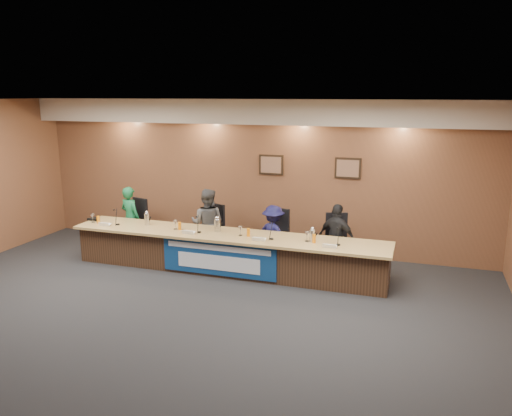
# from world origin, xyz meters

# --- Properties ---
(floor) EXTENTS (10.00, 10.00, 0.00)m
(floor) POSITION_xyz_m (0.00, 0.00, 0.00)
(floor) COLOR black
(floor) RESTS_ON ground
(ceiling) EXTENTS (10.00, 8.00, 0.04)m
(ceiling) POSITION_xyz_m (0.00, 0.00, 3.20)
(ceiling) COLOR silver
(ceiling) RESTS_ON wall_back
(wall_back) EXTENTS (10.00, 0.04, 3.20)m
(wall_back) POSITION_xyz_m (0.00, 4.00, 1.60)
(wall_back) COLOR brown
(wall_back) RESTS_ON floor
(soffit) EXTENTS (10.00, 0.50, 0.50)m
(soffit) POSITION_xyz_m (0.00, 3.75, 2.95)
(soffit) COLOR beige
(soffit) RESTS_ON wall_back
(dais_body) EXTENTS (6.00, 0.80, 0.70)m
(dais_body) POSITION_xyz_m (0.00, 2.40, 0.35)
(dais_body) COLOR #3C2617
(dais_body) RESTS_ON floor
(dais_top) EXTENTS (6.10, 0.95, 0.05)m
(dais_top) POSITION_xyz_m (0.00, 2.35, 0.72)
(dais_top) COLOR #A9874F
(dais_top) RESTS_ON dais_body
(banner) EXTENTS (2.20, 0.02, 0.65)m
(banner) POSITION_xyz_m (0.00, 1.99, 0.38)
(banner) COLOR navy
(banner) RESTS_ON dais_body
(banner_text_upper) EXTENTS (2.00, 0.01, 0.10)m
(banner_text_upper) POSITION_xyz_m (0.00, 1.97, 0.58)
(banner_text_upper) COLOR silver
(banner_text_upper) RESTS_ON banner
(banner_text_lower) EXTENTS (1.60, 0.01, 0.28)m
(banner_text_lower) POSITION_xyz_m (0.00, 1.97, 0.30)
(banner_text_lower) COLOR silver
(banner_text_lower) RESTS_ON banner
(wall_photo_left) EXTENTS (0.52, 0.04, 0.42)m
(wall_photo_left) POSITION_xyz_m (0.40, 3.97, 1.85)
(wall_photo_left) COLOR black
(wall_photo_left) RESTS_ON wall_back
(wall_photo_right) EXTENTS (0.52, 0.04, 0.42)m
(wall_photo_right) POSITION_xyz_m (2.00, 3.97, 1.85)
(wall_photo_right) COLOR black
(wall_photo_right) RESTS_ON wall_back
(panelist_a) EXTENTS (0.58, 0.46, 1.38)m
(panelist_a) POSITION_xyz_m (-2.47, 3.03, 0.69)
(panelist_a) COLOR #146036
(panelist_a) RESTS_ON floor
(panelist_b) EXTENTS (0.75, 0.61, 1.44)m
(panelist_b) POSITION_xyz_m (-0.67, 3.03, 0.72)
(panelist_b) COLOR #48494D
(panelist_b) RESTS_ON floor
(panelist_c) EXTENTS (0.88, 0.69, 1.20)m
(panelist_c) POSITION_xyz_m (0.73, 3.03, 0.60)
(panelist_c) COLOR #12123E
(panelist_c) RESTS_ON floor
(panelist_d) EXTENTS (0.83, 0.57, 1.31)m
(panelist_d) POSITION_xyz_m (1.98, 3.03, 0.66)
(panelist_d) COLOR black
(panelist_d) RESTS_ON floor
(office_chair_a) EXTENTS (0.61, 0.61, 0.08)m
(office_chair_a) POSITION_xyz_m (-2.47, 3.13, 0.48)
(office_chair_a) COLOR black
(office_chair_a) RESTS_ON floor
(office_chair_b) EXTENTS (0.62, 0.62, 0.08)m
(office_chair_b) POSITION_xyz_m (-0.67, 3.13, 0.48)
(office_chair_b) COLOR black
(office_chair_b) RESTS_ON floor
(office_chair_c) EXTENTS (0.55, 0.55, 0.08)m
(office_chair_c) POSITION_xyz_m (0.73, 3.13, 0.48)
(office_chair_c) COLOR black
(office_chair_c) RESTS_ON floor
(office_chair_d) EXTENTS (0.60, 0.60, 0.08)m
(office_chair_d) POSITION_xyz_m (1.98, 3.13, 0.48)
(office_chair_d) COLOR black
(office_chair_d) RESTS_ON floor
(nameplate_a) EXTENTS (0.24, 0.08, 0.10)m
(nameplate_a) POSITION_xyz_m (-2.49, 2.10, 0.80)
(nameplate_a) COLOR white
(nameplate_a) RESTS_ON dais_top
(microphone_a) EXTENTS (0.07, 0.07, 0.02)m
(microphone_a) POSITION_xyz_m (-2.28, 2.27, 0.76)
(microphone_a) COLOR black
(microphone_a) RESTS_ON dais_top
(juice_glass_a) EXTENTS (0.06, 0.06, 0.15)m
(juice_glass_a) POSITION_xyz_m (-2.73, 2.26, 0.82)
(juice_glass_a) COLOR orange
(juice_glass_a) RESTS_ON dais_top
(water_glass_a) EXTENTS (0.08, 0.08, 0.18)m
(water_glass_a) POSITION_xyz_m (-2.87, 2.27, 0.84)
(water_glass_a) COLOR silver
(water_glass_a) RESTS_ON dais_top
(nameplate_b) EXTENTS (0.24, 0.08, 0.10)m
(nameplate_b) POSITION_xyz_m (-0.66, 2.09, 0.80)
(nameplate_b) COLOR white
(nameplate_b) RESTS_ON dais_top
(microphone_b) EXTENTS (0.07, 0.07, 0.02)m
(microphone_b) POSITION_xyz_m (-0.51, 2.27, 0.76)
(microphone_b) COLOR black
(microphone_b) RESTS_ON dais_top
(juice_glass_b) EXTENTS (0.06, 0.06, 0.15)m
(juice_glass_b) POSITION_xyz_m (-0.94, 2.33, 0.82)
(juice_glass_b) COLOR orange
(juice_glass_b) RESTS_ON dais_top
(water_glass_b) EXTENTS (0.08, 0.08, 0.18)m
(water_glass_b) POSITION_xyz_m (-1.04, 2.33, 0.84)
(water_glass_b) COLOR silver
(water_glass_b) RESTS_ON dais_top
(nameplate_c) EXTENTS (0.24, 0.08, 0.10)m
(nameplate_c) POSITION_xyz_m (0.73, 2.08, 0.80)
(nameplate_c) COLOR white
(nameplate_c) RESTS_ON dais_top
(microphone_c) EXTENTS (0.07, 0.07, 0.02)m
(microphone_c) POSITION_xyz_m (0.92, 2.26, 0.76)
(microphone_c) COLOR black
(microphone_c) RESTS_ON dais_top
(juice_glass_c) EXTENTS (0.06, 0.06, 0.15)m
(juice_glass_c) POSITION_xyz_m (0.46, 2.33, 0.82)
(juice_glass_c) COLOR orange
(juice_glass_c) RESTS_ON dais_top
(water_glass_c) EXTENTS (0.08, 0.08, 0.18)m
(water_glass_c) POSITION_xyz_m (0.31, 2.32, 0.84)
(water_glass_c) COLOR silver
(water_glass_c) RESTS_ON dais_top
(nameplate_d) EXTENTS (0.24, 0.08, 0.10)m
(nameplate_d) POSITION_xyz_m (2.00, 2.06, 0.80)
(nameplate_d) COLOR white
(nameplate_d) RESTS_ON dais_top
(microphone_d) EXTENTS (0.07, 0.07, 0.02)m
(microphone_d) POSITION_xyz_m (2.12, 2.28, 0.76)
(microphone_d) COLOR black
(microphone_d) RESTS_ON dais_top
(juice_glass_d) EXTENTS (0.06, 0.06, 0.15)m
(juice_glass_d) POSITION_xyz_m (1.69, 2.30, 0.82)
(juice_glass_d) COLOR orange
(juice_glass_d) RESTS_ON dais_top
(water_glass_d) EXTENTS (0.08, 0.08, 0.18)m
(water_glass_d) POSITION_xyz_m (1.56, 2.33, 0.84)
(water_glass_d) COLOR silver
(water_glass_d) RESTS_ON dais_top
(carafe_left) EXTENTS (0.11, 0.11, 0.23)m
(carafe_left) POSITION_xyz_m (-1.72, 2.45, 0.87)
(carafe_left) COLOR silver
(carafe_left) RESTS_ON dais_top
(carafe_mid) EXTENTS (0.13, 0.13, 0.24)m
(carafe_mid) POSITION_xyz_m (-0.20, 2.45, 0.87)
(carafe_mid) COLOR silver
(carafe_mid) RESTS_ON dais_top
(carafe_right) EXTENTS (0.11, 0.11, 0.22)m
(carafe_right) POSITION_xyz_m (1.65, 2.35, 0.86)
(carafe_right) COLOR silver
(carafe_right) RESTS_ON dais_top
(speakerphone) EXTENTS (0.32, 0.32, 0.05)m
(speakerphone) POSITION_xyz_m (-2.95, 2.45, 0.78)
(speakerphone) COLOR black
(speakerphone) RESTS_ON dais_top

